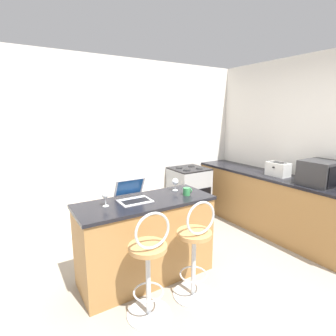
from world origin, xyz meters
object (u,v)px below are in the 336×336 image
object	(u,v)px
bar_stool_far	(195,252)
toaster	(278,169)
microwave	(321,173)
stove_range	(189,194)
wine_glass_short	(105,196)
laptop	(133,195)
wine_glass_tall	(175,182)
bar_stool_near	(149,268)
mug_green	(187,191)

from	to	relation	value
bar_stool_far	toaster	distance (m)	2.04
bar_stool_far	toaster	world-z (taller)	toaster
microwave	stove_range	distance (m)	2.00
toaster	wine_glass_short	world-z (taller)	toaster
microwave	laptop	bearing A→B (deg)	162.72
toaster	wine_glass_tall	size ratio (longest dim) A/B	2.09
bar_stool_near	wine_glass_short	bearing A→B (deg)	105.64
bar_stool_near	stove_range	distance (m)	2.30
stove_range	wine_glass_tall	distance (m)	1.42
toaster	wine_glass_short	bearing A→B (deg)	178.19
toaster	wine_glass_tall	bearing A→B (deg)	174.15
microwave	toaster	world-z (taller)	microwave
toaster	microwave	bearing A→B (deg)	-87.33
stove_range	bar_stool_near	bearing A→B (deg)	-134.71
bar_stool_far	wine_glass_short	size ratio (longest dim) A/B	6.72
wine_glass_short	bar_stool_near	bearing A→B (deg)	-74.36
laptop	mug_green	size ratio (longest dim) A/B	3.37
laptop	toaster	xyz separation A→B (m)	(2.26, -0.12, 0.04)
mug_green	bar_stool_near	bearing A→B (deg)	-147.52
bar_stool_near	toaster	size ratio (longest dim) A/B	3.30
toaster	stove_range	size ratio (longest dim) A/B	0.34
wine_glass_short	stove_range	bearing A→B (deg)	30.27
stove_range	laptop	bearing A→B (deg)	-145.77
bar_stool_far	mug_green	xyz separation A→B (m)	(0.23, 0.46, 0.46)
wine_glass_tall	stove_range	bearing A→B (deg)	46.47
stove_range	toaster	bearing A→B (deg)	-55.12
mug_green	microwave	bearing A→B (deg)	-17.78
bar_stool_near	microwave	world-z (taller)	microwave
wine_glass_short	wine_glass_tall	size ratio (longest dim) A/B	1.03
toaster	mug_green	distance (m)	1.68
microwave	wine_glass_short	size ratio (longest dim) A/B	3.02
bar_stool_far	microwave	world-z (taller)	microwave
toaster	stove_range	bearing A→B (deg)	124.88
bar_stool_far	toaster	size ratio (longest dim) A/B	3.30
bar_stool_near	stove_range	world-z (taller)	bar_stool_near
stove_range	mug_green	size ratio (longest dim) A/B	9.23
bar_stool_far	microwave	bearing A→B (deg)	-2.42
toaster	wine_glass_short	size ratio (longest dim) A/B	2.03
laptop	wine_glass_short	bearing A→B (deg)	-173.25
microwave	bar_stool_far	bearing A→B (deg)	177.58
bar_stool_near	wine_glass_short	world-z (taller)	wine_glass_short
bar_stool_far	microwave	distance (m)	2.02
wine_glass_short	toaster	bearing A→B (deg)	-1.81
bar_stool_far	stove_range	size ratio (longest dim) A/B	1.13
wine_glass_tall	laptop	bearing A→B (deg)	-174.52
toaster	mug_green	world-z (taller)	toaster
wine_glass_short	microwave	bearing A→B (deg)	-14.58
microwave	bar_stool_near	bearing A→B (deg)	178.08
bar_stool_far	wine_glass_short	bearing A→B (deg)	138.32
bar_stool_near	wine_glass_tall	xyz separation A→B (m)	(0.72, 0.69, 0.52)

